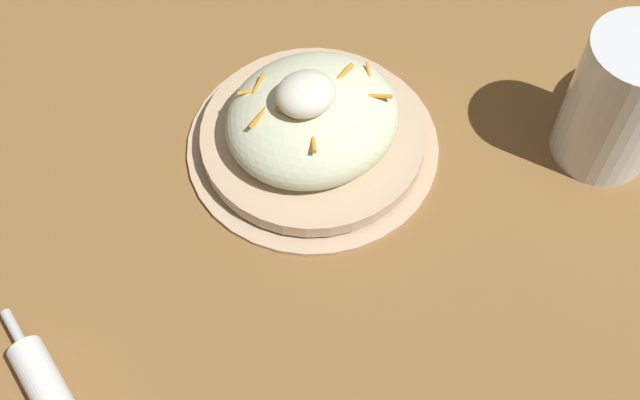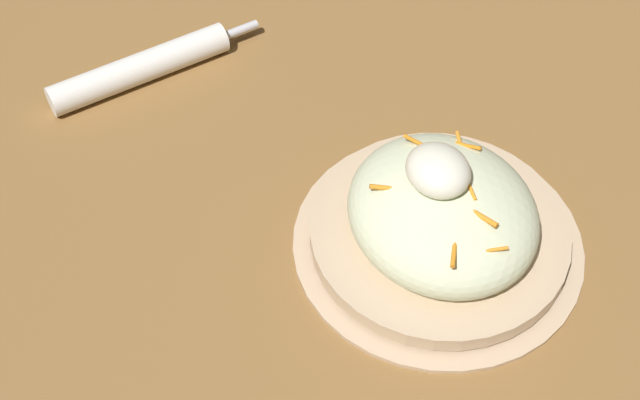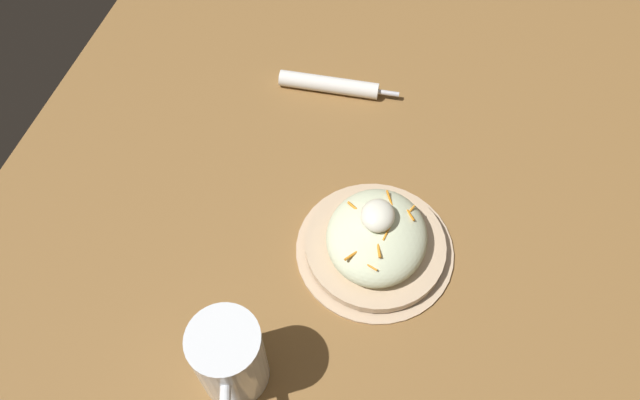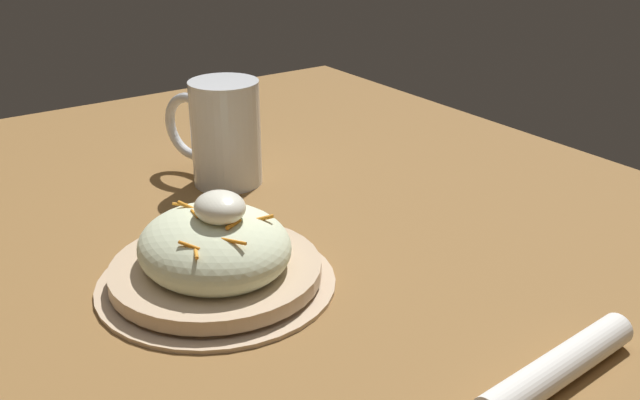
% 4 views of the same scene
% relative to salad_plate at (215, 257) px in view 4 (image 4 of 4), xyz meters
% --- Properties ---
extents(ground_plane, '(1.43, 1.43, 0.00)m').
position_rel_salad_plate_xyz_m(ground_plane, '(0.04, -0.11, -0.03)').
color(ground_plane, olive).
extents(salad_plate, '(0.23, 0.23, 0.10)m').
position_rel_salad_plate_xyz_m(salad_plate, '(0.00, 0.00, 0.00)').
color(salad_plate, '#D1B28E').
rests_on(salad_plate, ground_plane).
extents(beer_mug, '(0.15, 0.09, 0.13)m').
position_rel_salad_plate_xyz_m(beer_mug, '(-0.23, 0.13, 0.03)').
color(beer_mug, white).
rests_on(beer_mug, ground_plane).
extents(napkin_roll, '(0.04, 0.21, 0.03)m').
position_rel_salad_plate_xyz_m(napkin_roll, '(0.29, 0.14, -0.02)').
color(napkin_roll, white).
rests_on(napkin_roll, ground_plane).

